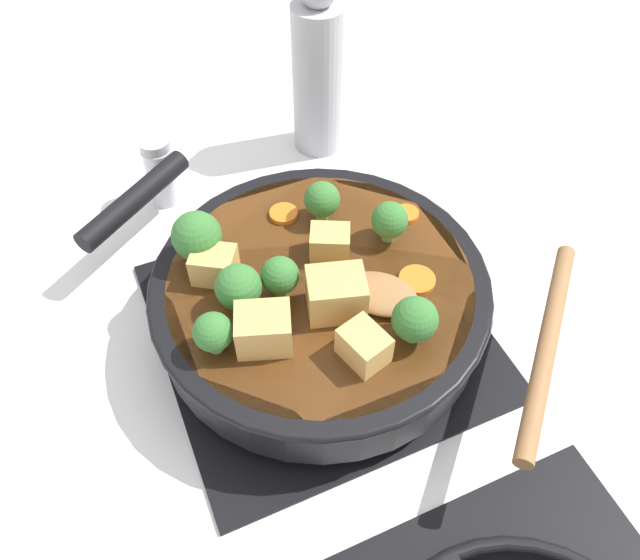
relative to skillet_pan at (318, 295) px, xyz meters
The scene contains 21 objects.
ground_plane 0.06m from the skillet_pan, 124.98° to the left, with size 2.40×2.40×0.00m, color white.
front_burner_grate 0.04m from the skillet_pan, 124.98° to the left, with size 0.31×0.31×0.03m.
skillet_pan is the anchor object (origin of this frame).
wooden_spoon 0.14m from the skillet_pan, 134.45° to the left, with size 0.23×0.23×0.02m.
tofu_cube_center_large 0.05m from the skillet_pan, 132.68° to the right, with size 0.04×0.03×0.03m, color tan.
tofu_cube_near_handle 0.10m from the skillet_pan, 25.68° to the right, with size 0.04×0.03×0.03m, color tan.
tofu_cube_east_chunk 0.09m from the skillet_pan, 33.43° to the left, with size 0.05×0.04×0.04m, color tan.
tofu_cube_west_chunk 0.06m from the skillet_pan, 88.63° to the left, with size 0.05×0.04×0.04m, color tan.
tofu_cube_back_piece 0.10m from the skillet_pan, 88.74° to the left, with size 0.04×0.03×0.03m, color tan.
broccoli_floret_near_spoon 0.11m from the skillet_pan, 117.40° to the left, with size 0.04×0.04×0.05m.
broccoli_floret_center_top 0.10m from the skillet_pan, 166.16° to the right, with size 0.04×0.04×0.04m.
broccoli_floret_east_rim 0.09m from the skillet_pan, ahead, with size 0.04×0.04×0.05m.
broccoli_floret_west_rim 0.12m from the skillet_pan, 18.18° to the left, with size 0.03×0.03×0.04m.
broccoli_floret_north_edge 0.13m from the skillet_pan, 37.10° to the right, with size 0.05×0.05×0.05m.
broccoli_floret_south_cluster 0.06m from the skillet_pan, ahead, with size 0.03×0.03×0.04m.
broccoli_floret_mid_floret 0.09m from the skillet_pan, 116.20° to the right, with size 0.04×0.04×0.04m.
carrot_slice_orange_thin 0.09m from the skillet_pan, 89.61° to the right, with size 0.03×0.03×0.01m, color orange.
carrot_slice_near_center 0.12m from the skillet_pan, 160.39° to the right, with size 0.02×0.02×0.01m, color orange.
carrot_slice_edge_slice 0.09m from the skillet_pan, 154.54° to the left, with size 0.03×0.03×0.01m, color orange.
pepper_mill 0.30m from the skillet_pan, 113.41° to the right, with size 0.06×0.06×0.22m.
salt_shaker 0.27m from the skillet_pan, 70.00° to the right, with size 0.04×0.04×0.09m.
Camera 1 is at (0.14, 0.33, 0.52)m, focal length 35.00 mm.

